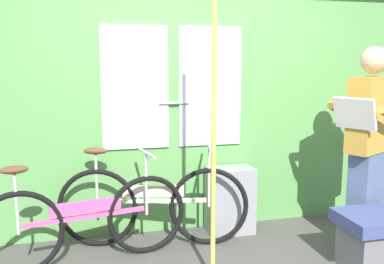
{
  "coord_description": "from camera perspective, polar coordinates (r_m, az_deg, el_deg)",
  "views": [
    {
      "loc": [
        -0.98,
        -2.64,
        1.6
      ],
      "look_at": [
        -0.2,
        0.48,
        1.06
      ],
      "focal_mm": 39.71,
      "sensor_mm": 36.0,
      "label": 1
    }
  ],
  "objects": [
    {
      "name": "handrail_pole",
      "position": [
        2.94,
        2.95,
        1.21
      ],
      "size": [
        0.04,
        0.04,
        2.36
      ],
      "primitive_type": "cylinder",
      "color": "#C6C14C",
      "rests_on": "ground_plane"
    },
    {
      "name": "bicycle_near_door",
      "position": [
        3.75,
        -5.33,
        -9.69
      ],
      "size": [
        1.64,
        0.51,
        0.91
      ],
      "rotation": [
        0.0,
        0.0,
        -0.21
      ],
      "color": "black",
      "rests_on": "ground_plane"
    },
    {
      "name": "train_door_wall",
      "position": [
        3.99,
        0.11,
        4.4
      ],
      "size": [
        4.68,
        0.28,
        2.4
      ],
      "color": "#56934C",
      "rests_on": "ground_plane"
    },
    {
      "name": "trash_bin_by_wall",
      "position": [
        4.07,
        5.12,
        -9.08
      ],
      "size": [
        0.43,
        0.28,
        0.62
      ],
      "primitive_type": "cube",
      "color": "gray",
      "rests_on": "ground_plane"
    },
    {
      "name": "passenger_reading_newspaper",
      "position": [
        3.89,
        22.61,
        -1.44
      ],
      "size": [
        0.63,
        0.58,
        1.73
      ],
      "rotation": [
        0.0,
        0.0,
        3.62
      ],
      "color": "slate",
      "rests_on": "ground_plane"
    },
    {
      "name": "bicycle_leaning_behind",
      "position": [
        3.51,
        -14.15,
        -11.53
      ],
      "size": [
        1.65,
        0.48,
        0.88
      ],
      "rotation": [
        0.0,
        0.0,
        0.18
      ],
      "color": "black",
      "rests_on": "ground_plane"
    },
    {
      "name": "bench_seat_corner",
      "position": [
        3.71,
        24.28,
        -12.92
      ],
      "size": [
        0.7,
        0.44,
        0.45
      ],
      "color": "#3D477F",
      "rests_on": "ground_plane"
    }
  ]
}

